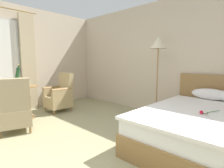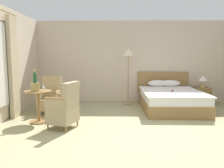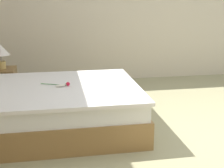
{
  "view_description": "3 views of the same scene",
  "coord_description": "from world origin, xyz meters",
  "px_view_note": "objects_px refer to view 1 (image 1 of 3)",
  "views": [
    {
      "loc": [
        1.62,
        -0.7,
        1.26
      ],
      "look_at": [
        -0.43,
        1.47,
        0.89
      ],
      "focal_mm": 28.0,
      "sensor_mm": 36.0,
      "label": 1
    },
    {
      "loc": [
        -0.64,
        -4.17,
        1.49
      ],
      "look_at": [
        -0.74,
        1.54,
        0.8
      ],
      "focal_mm": 35.0,
      "sensor_mm": 36.0,
      "label": 2
    },
    {
      "loc": [
        -2.82,
        1.93,
        1.61
      ],
      "look_at": [
        -0.61,
        1.53,
        0.99
      ],
      "focal_mm": 50.0,
      "sensor_mm": 36.0,
      "label": 3
    }
  ],
  "objects_px": {
    "side_table_round": "(24,100)",
    "champagne_bucket": "(19,80)",
    "wine_glass_near_bucket": "(23,82)",
    "bed": "(207,127)",
    "armchair_facing_bed": "(14,109)",
    "floor_lamp_brass": "(158,49)",
    "wine_glass_near_edge": "(28,81)",
    "armchair_by_window": "(60,95)"
  },
  "relations": [
    {
      "from": "champagne_bucket",
      "to": "wine_glass_near_bucket",
      "type": "relative_size",
      "value": 3.37
    },
    {
      "from": "floor_lamp_brass",
      "to": "side_table_round",
      "type": "bearing_deg",
      "value": -137.61
    },
    {
      "from": "bed",
      "to": "wine_glass_near_edge",
      "type": "bearing_deg",
      "value": -160.71
    },
    {
      "from": "wine_glass_near_edge",
      "to": "wine_glass_near_bucket",
      "type": "bearing_deg",
      "value": -40.11
    },
    {
      "from": "floor_lamp_brass",
      "to": "wine_glass_near_bucket",
      "type": "height_order",
      "value": "floor_lamp_brass"
    },
    {
      "from": "wine_glass_near_edge",
      "to": "bed",
      "type": "bearing_deg",
      "value": 19.29
    },
    {
      "from": "armchair_by_window",
      "to": "armchair_facing_bed",
      "type": "bearing_deg",
      "value": -62.15
    },
    {
      "from": "wine_glass_near_bucket",
      "to": "wine_glass_near_edge",
      "type": "height_order",
      "value": "wine_glass_near_bucket"
    },
    {
      "from": "side_table_round",
      "to": "champagne_bucket",
      "type": "distance_m",
      "value": 0.45
    },
    {
      "from": "wine_glass_near_bucket",
      "to": "wine_glass_near_edge",
      "type": "bearing_deg",
      "value": 139.89
    },
    {
      "from": "champagne_bucket",
      "to": "wine_glass_near_edge",
      "type": "bearing_deg",
      "value": 106.41
    },
    {
      "from": "bed",
      "to": "side_table_round",
      "type": "distance_m",
      "value": 3.63
    },
    {
      "from": "wine_glass_near_bucket",
      "to": "wine_glass_near_edge",
      "type": "xyz_separation_m",
      "value": [
        -0.25,
        0.21,
        -0.01
      ]
    },
    {
      "from": "bed",
      "to": "armchair_facing_bed",
      "type": "bearing_deg",
      "value": -146.13
    },
    {
      "from": "bed",
      "to": "wine_glass_near_edge",
      "type": "xyz_separation_m",
      "value": [
        -3.46,
        -1.21,
        0.52
      ]
    },
    {
      "from": "floor_lamp_brass",
      "to": "armchair_by_window",
      "type": "distance_m",
      "value": 2.67
    },
    {
      "from": "bed",
      "to": "wine_glass_near_bucket",
      "type": "bearing_deg",
      "value": -156.11
    },
    {
      "from": "floor_lamp_brass",
      "to": "wine_glass_near_bucket",
      "type": "bearing_deg",
      "value": -134.75
    },
    {
      "from": "wine_glass_near_edge",
      "to": "armchair_facing_bed",
      "type": "height_order",
      "value": "armchair_facing_bed"
    },
    {
      "from": "side_table_round",
      "to": "armchair_by_window",
      "type": "bearing_deg",
      "value": 88.92
    },
    {
      "from": "bed",
      "to": "wine_glass_near_bucket",
      "type": "distance_m",
      "value": 3.55
    },
    {
      "from": "wine_glass_near_edge",
      "to": "armchair_facing_bed",
      "type": "xyz_separation_m",
      "value": [
        0.8,
        -0.57,
        -0.39
      ]
    },
    {
      "from": "bed",
      "to": "wine_glass_near_bucket",
      "type": "relative_size",
      "value": 15.52
    },
    {
      "from": "wine_glass_near_bucket",
      "to": "armchair_by_window",
      "type": "height_order",
      "value": "armchair_by_window"
    },
    {
      "from": "bed",
      "to": "armchair_by_window",
      "type": "bearing_deg",
      "value": -171.67
    },
    {
      "from": "floor_lamp_brass",
      "to": "armchair_by_window",
      "type": "bearing_deg",
      "value": -152.81
    },
    {
      "from": "floor_lamp_brass",
      "to": "wine_glass_near_edge",
      "type": "distance_m",
      "value": 3.0
    },
    {
      "from": "bed",
      "to": "floor_lamp_brass",
      "type": "bearing_deg",
      "value": 152.53
    },
    {
      "from": "floor_lamp_brass",
      "to": "armchair_by_window",
      "type": "height_order",
      "value": "floor_lamp_brass"
    },
    {
      "from": "wine_glass_near_bucket",
      "to": "armchair_by_window",
      "type": "relative_size",
      "value": 0.15
    },
    {
      "from": "floor_lamp_brass",
      "to": "champagne_bucket",
      "type": "distance_m",
      "value": 3.09
    },
    {
      "from": "champagne_bucket",
      "to": "wine_glass_near_edge",
      "type": "relative_size",
      "value": 3.87
    },
    {
      "from": "wine_glass_near_bucket",
      "to": "armchair_facing_bed",
      "type": "distance_m",
      "value": 0.77
    },
    {
      "from": "bed",
      "to": "armchair_facing_bed",
      "type": "relative_size",
      "value": 2.24
    },
    {
      "from": "armchair_facing_bed",
      "to": "bed",
      "type": "bearing_deg",
      "value": 33.87
    },
    {
      "from": "side_table_round",
      "to": "wine_glass_near_edge",
      "type": "distance_m",
      "value": 0.44
    },
    {
      "from": "armchair_facing_bed",
      "to": "wine_glass_near_bucket",
      "type": "bearing_deg",
      "value": 146.55
    },
    {
      "from": "side_table_round",
      "to": "wine_glass_near_bucket",
      "type": "distance_m",
      "value": 0.44
    },
    {
      "from": "champagne_bucket",
      "to": "wine_glass_near_bucket",
      "type": "xyz_separation_m",
      "value": [
        0.18,
        0.02,
        -0.04
      ]
    },
    {
      "from": "floor_lamp_brass",
      "to": "champagne_bucket",
      "type": "height_order",
      "value": "floor_lamp_brass"
    },
    {
      "from": "armchair_by_window",
      "to": "armchair_facing_bed",
      "type": "height_order",
      "value": "armchair_facing_bed"
    },
    {
      "from": "champagne_bucket",
      "to": "armchair_by_window",
      "type": "xyz_separation_m",
      "value": [
        0.05,
        0.95,
        -0.46
      ]
    }
  ]
}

